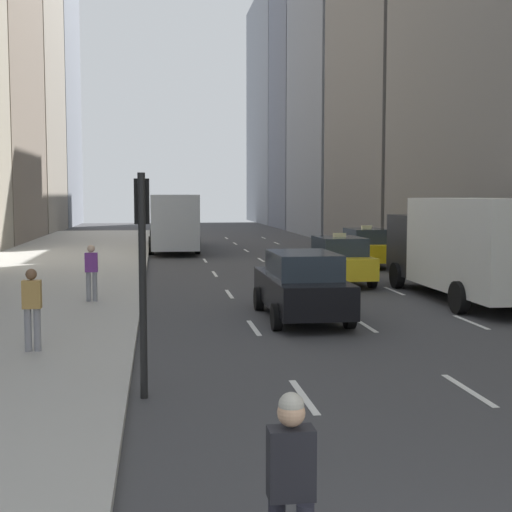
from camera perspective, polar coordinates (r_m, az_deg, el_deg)
sidewalk_left at (r=30.55m, az=-16.30°, el=-1.24°), size 8.00×66.00×0.15m
lane_markings at (r=26.74m, az=3.19°, el=-2.05°), size 5.72×56.00×0.01m
building_row_right at (r=49.14m, az=10.01°, el=18.08°), size 6.00×89.66×35.69m
taxi_second at (r=32.63m, az=8.71°, el=0.70°), size 2.02×4.40×1.87m
taxi_third at (r=26.14m, az=6.57°, el=-0.31°), size 2.02×4.40×1.87m
sedan_black_near at (r=18.64m, az=3.65°, el=-2.32°), size 2.02×4.94×1.78m
city_bus at (r=42.29m, az=-6.67°, el=2.91°), size 2.80×11.61×3.25m
box_truck at (r=22.57m, az=16.49°, el=0.80°), size 2.58×8.40×3.15m
skateboarder at (r=5.82m, az=2.81°, el=-18.25°), size 0.36×0.80×1.75m
pedestrian_mid_block at (r=14.81m, az=-17.48°, el=-3.79°), size 0.36×0.22×1.65m
pedestrian_far_walking at (r=21.28m, az=-13.03°, el=-1.09°), size 0.36×0.22×1.65m
traffic_light_pole at (r=11.45m, az=-9.08°, el=0.64°), size 0.24×0.42×3.60m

